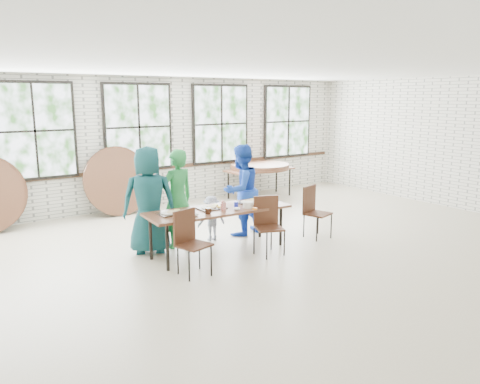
# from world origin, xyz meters

# --- Properties ---
(room) EXTENTS (12.00, 12.00, 12.00)m
(room) POSITION_xyz_m (0.00, 4.44, 1.83)
(room) COLOR #B4A58F
(room) RESTS_ON ground
(dining_table) EXTENTS (2.44, 0.94, 0.74)m
(dining_table) POSITION_xyz_m (-0.21, 0.72, 0.69)
(dining_table) COLOR brown
(dining_table) RESTS_ON ground
(chair_near_left) EXTENTS (0.52, 0.51, 0.95)m
(chair_near_left) POSITION_xyz_m (-1.08, 0.13, 0.56)
(chair_near_left) COLOR #452517
(chair_near_left) RESTS_ON ground
(chair_near_right) EXTENTS (0.54, 0.53, 0.95)m
(chair_near_right) POSITION_xyz_m (0.42, 0.22, 0.56)
(chair_near_right) COLOR #452517
(chair_near_right) RESTS_ON ground
(chair_spare) EXTENTS (0.52, 0.51, 0.95)m
(chair_spare) POSITION_xyz_m (1.68, 0.47, 0.56)
(chair_spare) COLOR #452517
(chair_spare) RESTS_ON ground
(adult_teal) EXTENTS (1.02, 0.87, 1.77)m
(adult_teal) POSITION_xyz_m (-1.14, 1.37, 0.89)
(adult_teal) COLOR #15534F
(adult_teal) RESTS_ON ground
(adult_green) EXTENTS (0.67, 0.49, 1.69)m
(adult_green) POSITION_xyz_m (-0.63, 1.37, 0.84)
(adult_green) COLOR #22823B
(adult_green) RESTS_ON ground
(toddler) EXTENTS (0.56, 0.36, 0.81)m
(toddler) POSITION_xyz_m (0.05, 1.37, 0.40)
(toddler) COLOR #151C44
(toddler) RESTS_ON ground
(adult_blue) EXTENTS (0.95, 0.81, 1.69)m
(adult_blue) POSITION_xyz_m (0.69, 1.37, 0.85)
(adult_blue) COLOR blue
(adult_blue) RESTS_ON ground
(storage_table) EXTENTS (1.83, 0.84, 0.74)m
(storage_table) POSITION_xyz_m (2.98, 3.83, 0.69)
(storage_table) COLOR brown
(storage_table) RESTS_ON ground
(tabletop_clutter) EXTENTS (1.99, 0.59, 0.11)m
(tabletop_clutter) POSITION_xyz_m (-0.12, 0.68, 0.77)
(tabletop_clutter) COLOR black
(tabletop_clutter) RESTS_ON dining_table
(round_tops_stacked) EXTENTS (1.50, 1.50, 0.13)m
(round_tops_stacked) POSITION_xyz_m (2.98, 3.83, 0.80)
(round_tops_stacked) COLOR brown
(round_tops_stacked) RESTS_ON storage_table
(round_tops_leaning) EXTENTS (4.15, 0.51, 1.49)m
(round_tops_leaning) POSITION_xyz_m (-1.94, 4.20, 0.73)
(round_tops_leaning) COLOR brown
(round_tops_leaning) RESTS_ON ground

